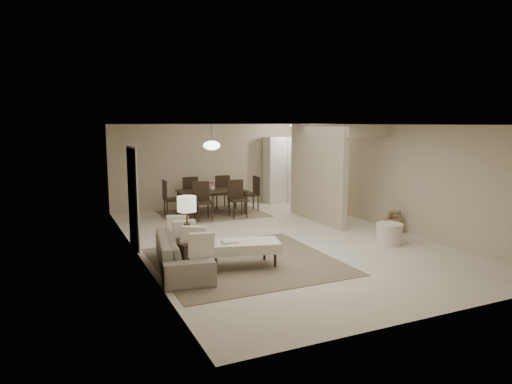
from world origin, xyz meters
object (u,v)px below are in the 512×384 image
sofa (183,253)px  dining_table (213,202)px  pantry_cabinet (283,170)px  ottoman_bench (241,247)px  round_pouf (389,234)px  side_table (188,256)px  wicker_basket (392,226)px

sofa → dining_table: 4.94m
pantry_cabinet → ottoman_bench: bearing=-123.9°
sofa → round_pouf: (4.42, -0.13, -0.08)m
sofa → round_pouf: 4.42m
pantry_cabinet → round_pouf: pantry_cabinet is taller
pantry_cabinet → side_table: size_ratio=3.77×
round_pouf → dining_table: bearing=116.8°
sofa → ottoman_bench: sofa is taller
sofa → pantry_cabinet: bearing=-32.7°
wicker_basket → dining_table: (-3.06, 3.87, 0.16)m
pantry_cabinet → dining_table: size_ratio=1.12×
pantry_cabinet → dining_table: bearing=-161.4°
pantry_cabinet → sofa: bearing=-131.6°
side_table → round_pouf: bearing=-0.0°
dining_table → wicker_basket: bearing=-49.7°
sofa → dining_table: size_ratio=1.11×
ottoman_bench → dining_table: (1.11, 4.78, -0.05)m
sofa → wicker_basket: size_ratio=5.28×
sofa → side_table: size_ratio=3.74×
ottoman_bench → round_pouf: bearing=17.2°
sofa → dining_table: bearing=-16.0°
dining_table → round_pouf: bearing=-61.2°
pantry_cabinet → wicker_basket: size_ratio=5.33×
round_pouf → dining_table: (-2.33, 4.61, 0.11)m
ottoman_bench → dining_table: dining_table is taller
ottoman_bench → round_pouf: 3.45m
wicker_basket → round_pouf: bearing=-134.6°
pantry_cabinet → sofa: (-4.80, -5.40, -0.75)m
round_pouf → dining_table: dining_table is taller
ottoman_bench → side_table: side_table is taller
pantry_cabinet → round_pouf: (-0.38, -5.53, -0.83)m
sofa → wicker_basket: bearing=-74.2°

